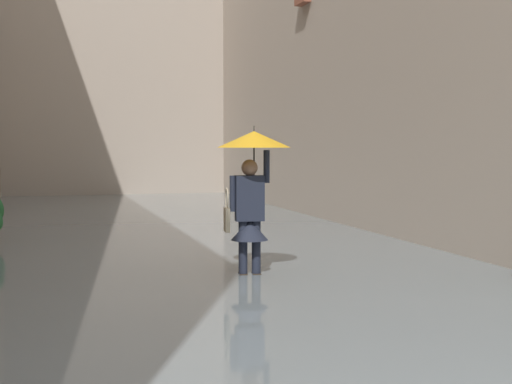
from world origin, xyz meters
TOP-DOWN VIEW (x-y plane):
  - ground_plane at (0.00, -12.09)m, footprint 60.43×60.43m
  - flood_water at (0.00, -12.09)m, footprint 8.49×30.17m
  - building_facade_far at (0.00, -25.07)m, footprint 11.29×1.80m
  - person_wading at (-0.25, -7.43)m, footprint 0.99×0.99m

SIDE VIEW (x-z plane):
  - ground_plane at x=0.00m, z-range 0.00..0.00m
  - flood_water at x=0.00m, z-range 0.00..0.10m
  - person_wading at x=-0.25m, z-range 0.40..2.49m
  - building_facade_far at x=0.00m, z-range 0.00..11.31m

